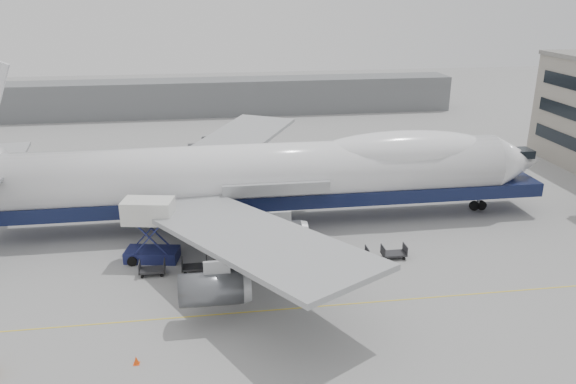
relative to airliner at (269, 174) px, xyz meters
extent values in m
plane|color=gray|center=(-0.64, -12.00, -5.62)|extent=(260.00, 260.00, 0.00)
cube|color=gold|center=(-0.64, -18.00, -5.62)|extent=(60.00, 0.15, 0.01)
cube|color=slate|center=(-10.64, 58.00, -2.12)|extent=(110.00, 8.00, 7.00)
cylinder|color=white|center=(-0.64, 0.00, 0.08)|extent=(52.00, 6.40, 6.40)
cube|color=#0F1637|center=(0.36, 0.00, -2.48)|extent=(60.00, 5.76, 1.50)
cone|color=white|center=(28.36, 0.00, 0.08)|extent=(6.00, 6.40, 6.40)
ellipsoid|color=white|center=(14.96, 0.00, 1.84)|extent=(20.67, 5.78, 4.56)
cube|color=#9EA0A3|center=(-3.64, -14.28, -0.52)|extent=(20.35, 26.74, 2.26)
cube|color=#9EA0A3|center=(-3.64, 14.28, -0.52)|extent=(20.35, 26.74, 2.26)
cylinder|color=#595B60|center=(-6.64, 19.00, -2.72)|extent=(4.80, 2.60, 2.60)
cylinder|color=#595B60|center=(-0.64, 10.00, -2.72)|extent=(4.80, 2.60, 2.60)
cylinder|color=#595B60|center=(-0.64, -10.00, -2.72)|extent=(4.80, 2.60, 2.60)
cylinder|color=#595B60|center=(-6.64, -19.00, -2.72)|extent=(4.80, 2.60, 2.60)
cylinder|color=slate|center=(24.36, 0.00, -4.37)|extent=(0.36, 0.36, 2.50)
cylinder|color=black|center=(24.36, 0.00, -5.07)|extent=(1.10, 0.45, 1.10)
cylinder|color=slate|center=(-3.64, -3.00, -4.37)|extent=(0.36, 0.36, 2.50)
cylinder|color=black|center=(-3.64, -3.00, -5.07)|extent=(1.10, 0.45, 1.10)
cylinder|color=slate|center=(-3.64, 3.00, -4.37)|extent=(0.36, 0.36, 2.50)
cylinder|color=black|center=(-3.64, 3.00, -5.07)|extent=(1.10, 0.45, 1.10)
cube|color=navy|center=(-12.06, -7.50, -5.08)|extent=(5.28, 3.25, 1.08)
cube|color=silver|center=(-12.06, -7.50, -0.62)|extent=(4.93, 3.37, 2.16)
cube|color=navy|center=(-12.06, -8.58, -2.82)|extent=(3.47, 0.78, 3.88)
cube|color=navy|center=(-12.06, -6.42, -2.82)|extent=(3.47, 0.78, 3.88)
cube|color=slate|center=(-12.06, -5.93, -0.62)|extent=(2.54, 1.60, 0.15)
cylinder|color=black|center=(-13.83, -8.48, -5.18)|extent=(0.89, 0.34, 0.89)
cylinder|color=black|center=(-13.83, -6.52, -5.18)|extent=(0.89, 0.34, 0.89)
cylinder|color=black|center=(-10.29, -8.48, -5.18)|extent=(0.89, 0.34, 0.89)
cylinder|color=black|center=(-10.29, -6.52, -5.18)|extent=(0.89, 0.34, 0.89)
cone|color=#F8470D|center=(-11.94, -23.43, -5.31)|extent=(0.40, 0.40, 0.63)
cube|color=#F8470D|center=(-11.94, -23.43, -5.61)|extent=(0.43, 0.43, 0.03)
cube|color=#2D2D30|center=(-11.84, -10.50, -5.17)|extent=(2.30, 1.35, 0.18)
cube|color=#2D2D30|center=(-12.94, -10.50, -4.77)|extent=(0.08, 1.35, 0.90)
cube|color=#2D2D30|center=(-10.74, -10.50, -4.77)|extent=(0.08, 1.35, 0.90)
cylinder|color=black|center=(-12.69, -11.05, -5.47)|extent=(0.30, 0.12, 0.30)
cylinder|color=black|center=(-12.69, -9.95, -5.47)|extent=(0.30, 0.12, 0.30)
cylinder|color=black|center=(-10.99, -11.05, -5.47)|extent=(0.30, 0.12, 0.30)
cylinder|color=black|center=(-10.99, -9.95, -5.47)|extent=(0.30, 0.12, 0.30)
cube|color=#2D2D30|center=(-8.08, -10.50, -5.17)|extent=(2.30, 1.35, 0.18)
cube|color=#2D2D30|center=(-9.18, -10.50, -4.77)|extent=(0.08, 1.35, 0.90)
cube|color=#2D2D30|center=(-6.98, -10.50, -4.77)|extent=(0.08, 1.35, 0.90)
cylinder|color=black|center=(-8.93, -11.05, -5.47)|extent=(0.30, 0.12, 0.30)
cylinder|color=black|center=(-8.93, -9.95, -5.47)|extent=(0.30, 0.12, 0.30)
cylinder|color=black|center=(-7.23, -11.05, -5.47)|extent=(0.30, 0.12, 0.30)
cylinder|color=black|center=(-7.23, -9.95, -5.47)|extent=(0.30, 0.12, 0.30)
cube|color=#2D2D30|center=(-4.32, -10.50, -5.17)|extent=(2.30, 1.35, 0.18)
cube|color=#2D2D30|center=(-5.42, -10.50, -4.77)|extent=(0.08, 1.35, 0.90)
cube|color=#2D2D30|center=(-3.22, -10.50, -4.77)|extent=(0.08, 1.35, 0.90)
cylinder|color=black|center=(-5.17, -11.05, -5.47)|extent=(0.30, 0.12, 0.30)
cylinder|color=black|center=(-5.17, -9.95, -5.47)|extent=(0.30, 0.12, 0.30)
cylinder|color=black|center=(-3.47, -11.05, -5.47)|extent=(0.30, 0.12, 0.30)
cylinder|color=black|center=(-3.47, -9.95, -5.47)|extent=(0.30, 0.12, 0.30)
cube|color=#2D2D30|center=(-0.57, -10.50, -5.17)|extent=(2.30, 1.35, 0.18)
cube|color=#2D2D30|center=(-1.67, -10.50, -4.77)|extent=(0.08, 1.35, 0.90)
cube|color=#2D2D30|center=(0.53, -10.50, -4.77)|extent=(0.08, 1.35, 0.90)
cylinder|color=black|center=(-1.42, -11.05, -5.47)|extent=(0.30, 0.12, 0.30)
cylinder|color=black|center=(-1.42, -9.95, -5.47)|extent=(0.30, 0.12, 0.30)
cylinder|color=black|center=(0.28, -11.05, -5.47)|extent=(0.30, 0.12, 0.30)
cylinder|color=black|center=(0.28, -9.95, -5.47)|extent=(0.30, 0.12, 0.30)
cube|color=#2D2D30|center=(3.19, -10.50, -5.17)|extent=(2.30, 1.35, 0.18)
cube|color=#2D2D30|center=(2.09, -10.50, -4.77)|extent=(0.08, 1.35, 0.90)
cube|color=#2D2D30|center=(4.29, -10.50, -4.77)|extent=(0.08, 1.35, 0.90)
cylinder|color=black|center=(2.34, -11.05, -5.47)|extent=(0.30, 0.12, 0.30)
cylinder|color=black|center=(2.34, -9.95, -5.47)|extent=(0.30, 0.12, 0.30)
cylinder|color=black|center=(4.04, -11.05, -5.47)|extent=(0.30, 0.12, 0.30)
cylinder|color=black|center=(4.04, -9.95, -5.47)|extent=(0.30, 0.12, 0.30)
cube|color=#2D2D30|center=(6.95, -10.50, -5.17)|extent=(2.30, 1.35, 0.18)
cube|color=#2D2D30|center=(5.85, -10.50, -4.77)|extent=(0.08, 1.35, 0.90)
cube|color=#2D2D30|center=(8.05, -10.50, -4.77)|extent=(0.08, 1.35, 0.90)
cylinder|color=black|center=(6.10, -11.05, -5.47)|extent=(0.30, 0.12, 0.30)
cylinder|color=black|center=(6.10, -9.95, -5.47)|extent=(0.30, 0.12, 0.30)
cylinder|color=black|center=(7.80, -11.05, -5.47)|extent=(0.30, 0.12, 0.30)
cylinder|color=black|center=(7.80, -9.95, -5.47)|extent=(0.30, 0.12, 0.30)
cube|color=#2D2D30|center=(10.71, -10.50, -5.17)|extent=(2.30, 1.35, 0.18)
cube|color=#2D2D30|center=(9.61, -10.50, -4.77)|extent=(0.08, 1.35, 0.90)
cube|color=#2D2D30|center=(11.81, -10.50, -4.77)|extent=(0.08, 1.35, 0.90)
cylinder|color=black|center=(9.86, -11.05, -5.47)|extent=(0.30, 0.12, 0.30)
cylinder|color=black|center=(9.86, -9.95, -5.47)|extent=(0.30, 0.12, 0.30)
cylinder|color=black|center=(11.56, -11.05, -5.47)|extent=(0.30, 0.12, 0.30)
cylinder|color=black|center=(11.56, -9.95, -5.47)|extent=(0.30, 0.12, 0.30)
camera|label=1|loc=(-6.37, -56.75, 18.63)|focal=35.00mm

